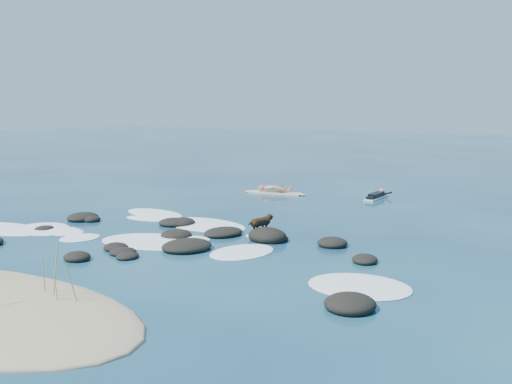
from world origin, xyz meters
The scene contains 7 objects.
ground centered at (0.00, 0.00, 0.00)m, with size 160.00×160.00×0.00m, color #0A2642.
dune_grass centered at (0.42, -7.69, 0.59)m, with size 4.17×1.93×1.19m.
reef_rocks centered at (0.21, -1.19, 0.09)m, with size 13.50×7.01×0.57m.
breaking_foam centered at (-1.85, -1.08, 0.01)m, with size 16.21×6.96×0.12m.
standing_surfer_rig centered at (-2.31, 9.07, 0.71)m, with size 3.16×0.95×1.80m.
paddling_surfer_rig centered at (2.44, 10.26, 0.13)m, with size 1.00×2.21×0.38m.
dog centered at (1.86, 0.72, 0.50)m, with size 0.48×1.17×0.75m.
Camera 1 is at (11.11, -14.99, 4.22)m, focal length 40.00 mm.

